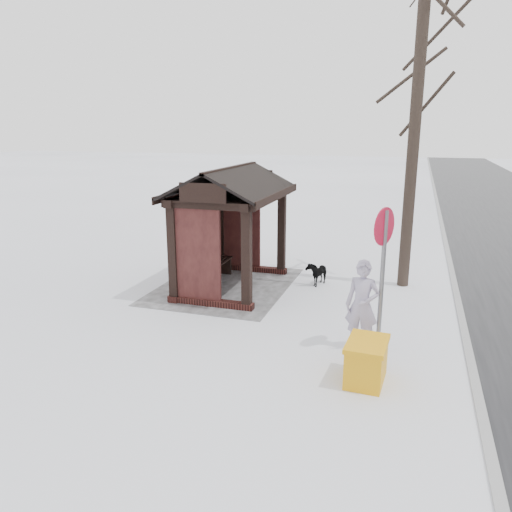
{
  "coord_description": "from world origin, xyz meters",
  "views": [
    {
      "loc": [
        11.56,
        4.34,
        4.04
      ],
      "look_at": [
        0.51,
        0.8,
        1.02
      ],
      "focal_mm": 35.0,
      "sensor_mm": 36.0,
      "label": 1
    }
  ],
  "objects_px": {
    "tree_near": "(422,32)",
    "grit_bin": "(366,361)",
    "dog": "(317,272)",
    "road_sign": "(383,251)",
    "pedestrian": "(362,305)",
    "bus_shelter": "(226,204)"
  },
  "relations": [
    {
      "from": "dog",
      "to": "grit_bin",
      "type": "distance_m",
      "value": 5.18
    },
    {
      "from": "bus_shelter",
      "to": "grit_bin",
      "type": "bearing_deg",
      "value": 44.72
    },
    {
      "from": "tree_near",
      "to": "grit_bin",
      "type": "height_order",
      "value": "tree_near"
    },
    {
      "from": "bus_shelter",
      "to": "pedestrian",
      "type": "bearing_deg",
      "value": 53.59
    },
    {
      "from": "tree_near",
      "to": "grit_bin",
      "type": "bearing_deg",
      "value": -4.25
    },
    {
      "from": "tree_near",
      "to": "road_sign",
      "type": "height_order",
      "value": "tree_near"
    },
    {
      "from": "tree_near",
      "to": "grit_bin",
      "type": "xyz_separation_m",
      "value": [
        5.49,
        -0.41,
        -5.8
      ]
    },
    {
      "from": "pedestrian",
      "to": "grit_bin",
      "type": "xyz_separation_m",
      "value": [
        1.24,
        0.23,
        -0.5
      ]
    },
    {
      "from": "bus_shelter",
      "to": "pedestrian",
      "type": "xyz_separation_m",
      "value": [
        2.75,
        3.72,
        -1.31
      ]
    },
    {
      "from": "grit_bin",
      "to": "road_sign",
      "type": "distance_m",
      "value": 2.0
    },
    {
      "from": "bus_shelter",
      "to": "dog",
      "type": "bearing_deg",
      "value": 111.97
    },
    {
      "from": "tree_near",
      "to": "bus_shelter",
      "type": "bearing_deg",
      "value": -71.01
    },
    {
      "from": "bus_shelter",
      "to": "road_sign",
      "type": "bearing_deg",
      "value": 55.91
    },
    {
      "from": "bus_shelter",
      "to": "dog",
      "type": "height_order",
      "value": "bus_shelter"
    },
    {
      "from": "tree_near",
      "to": "pedestrian",
      "type": "xyz_separation_m",
      "value": [
        4.25,
        -0.63,
        -5.3
      ]
    },
    {
      "from": "dog",
      "to": "road_sign",
      "type": "relative_size",
      "value": 0.28
    },
    {
      "from": "bus_shelter",
      "to": "road_sign",
      "type": "xyz_separation_m",
      "value": [
        2.73,
        4.03,
        -0.26
      ]
    },
    {
      "from": "pedestrian",
      "to": "road_sign",
      "type": "bearing_deg",
      "value": 11.66
    },
    {
      "from": "bus_shelter",
      "to": "pedestrian",
      "type": "height_order",
      "value": "bus_shelter"
    },
    {
      "from": "dog",
      "to": "road_sign",
      "type": "height_order",
      "value": "road_sign"
    },
    {
      "from": "tree_near",
      "to": "grit_bin",
      "type": "distance_m",
      "value": 8.0
    },
    {
      "from": "pedestrian",
      "to": "road_sign",
      "type": "xyz_separation_m",
      "value": [
        -0.02,
        0.31,
        1.05
      ]
    }
  ]
}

